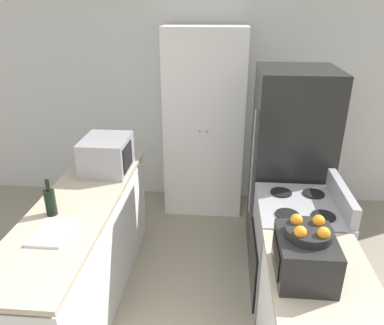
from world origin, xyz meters
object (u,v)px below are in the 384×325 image
at_px(pantry_cabinet, 204,124).
at_px(fruit_bowl, 309,231).
at_px(stove, 295,252).
at_px(microwave, 107,155).
at_px(toaster_oven, 305,257).
at_px(refrigerator, 289,166).
at_px(wine_bottle, 50,202).

height_order(pantry_cabinet, fruit_bowl, pantry_cabinet).
distance_m(stove, microwave, 1.81).
xyz_separation_m(microwave, fruit_bowl, (1.51, -1.27, 0.13)).
bearing_deg(toaster_oven, refrigerator, 84.27).
height_order(microwave, wine_bottle, microwave).
height_order(refrigerator, wine_bottle, refrigerator).
xyz_separation_m(refrigerator, fruit_bowl, (-0.15, -1.54, 0.29)).
bearing_deg(stove, pantry_cabinet, 118.58).
bearing_deg(pantry_cabinet, fruit_bowl, -73.28).
height_order(stove, microwave, microwave).
xyz_separation_m(toaster_oven, fruit_bowl, (0.01, 0.02, 0.16)).
height_order(refrigerator, fruit_bowl, refrigerator).
distance_m(refrigerator, fruit_bowl, 1.58).
bearing_deg(fruit_bowl, refrigerator, 84.46).
bearing_deg(pantry_cabinet, wine_bottle, -118.86).
bearing_deg(pantry_cabinet, refrigerator, -42.25).
distance_m(refrigerator, toaster_oven, 1.57).
bearing_deg(wine_bottle, stove, 9.44).
height_order(microwave, fruit_bowl, fruit_bowl).
distance_m(pantry_cabinet, wine_bottle, 2.07).
height_order(toaster_oven, fruit_bowl, fruit_bowl).
bearing_deg(microwave, stove, -16.16).
bearing_deg(refrigerator, fruit_bowl, -95.54).
relative_size(pantry_cabinet, refrigerator, 1.16).
bearing_deg(refrigerator, wine_bottle, -150.33).
distance_m(wine_bottle, toaster_oven, 1.76).
xyz_separation_m(microwave, wine_bottle, (-0.18, -0.78, -0.05)).
bearing_deg(pantry_cabinet, stove, -61.42).
relative_size(pantry_cabinet, fruit_bowl, 8.20).
xyz_separation_m(microwave, toaster_oven, (1.51, -1.29, -0.03)).
bearing_deg(fruit_bowl, microwave, 139.95).
height_order(stove, fruit_bowl, fruit_bowl).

